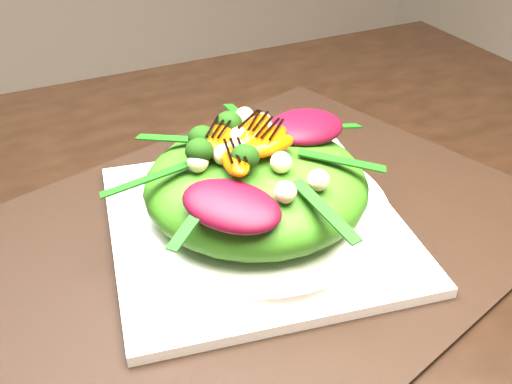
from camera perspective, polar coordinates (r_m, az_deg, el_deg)
name	(u,v)px	position (r m, az deg, el deg)	size (l,w,h in m)	color
dining_table	(24,314)	(0.58, -21.20, -10.77)	(1.60, 0.90, 0.75)	black
placemat	(256,231)	(0.60, 0.00, -3.75)	(0.56, 0.43, 0.00)	black
plate_base	(256,225)	(0.59, 0.00, -3.16)	(0.28, 0.28, 0.01)	white
salad_bowl	(256,213)	(0.58, 0.00, -2.00)	(0.26, 0.26, 0.02)	white
lettuce_mound	(256,184)	(0.56, 0.00, 0.76)	(0.21, 0.21, 0.07)	#377415
radicchio_leaf	(306,127)	(0.59, 4.83, 6.21)	(0.08, 0.05, 0.02)	#490717
orange_segment	(218,138)	(0.56, -3.62, 5.17)	(0.06, 0.02, 0.02)	#FB5204
broccoli_floret	(175,143)	(0.55, -7.69, 4.67)	(0.04, 0.04, 0.04)	black
macadamia_nut	(309,158)	(0.53, 5.10, 3.25)	(0.02, 0.02, 0.02)	beige
balsamic_drizzle	(218,130)	(0.55, -3.65, 5.92)	(0.04, 0.00, 0.00)	black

